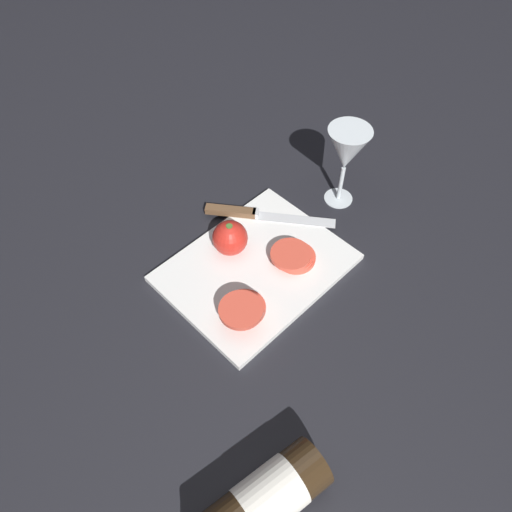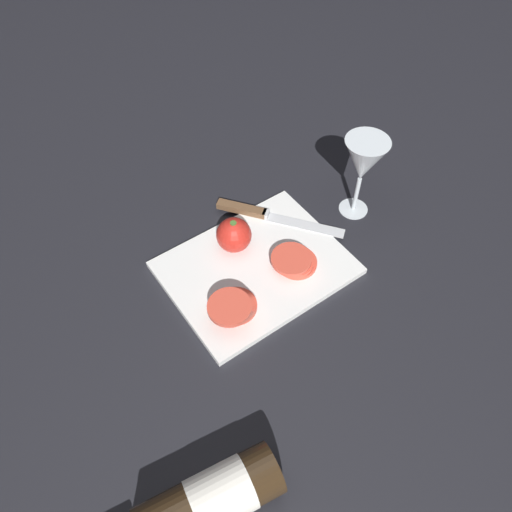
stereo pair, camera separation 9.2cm
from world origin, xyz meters
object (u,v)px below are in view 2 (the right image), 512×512
(knife, at_px, (256,212))
(tomato_slice_stack_far, at_px, (294,261))
(wine_glass, at_px, (363,163))
(whole_tomato, at_px, (235,235))
(wine_bottle, at_px, (202,504))
(tomato_slice_stack_near, at_px, (233,306))

(knife, distance_m, tomato_slice_stack_far, 0.15)
(wine_glass, distance_m, whole_tomato, 0.28)
(wine_bottle, distance_m, wine_glass, 0.65)
(knife, xyz_separation_m, tomato_slice_stack_far, (-0.02, -0.15, 0.01))
(tomato_slice_stack_near, bearing_deg, tomato_slice_stack_far, 7.98)
(whole_tomato, relative_size, tomato_slice_stack_near, 0.71)
(wine_glass, relative_size, knife, 0.80)
(wine_bottle, height_order, tomato_slice_stack_far, wine_bottle)
(wine_bottle, distance_m, whole_tomato, 0.47)
(wine_bottle, distance_m, tomato_slice_stack_near, 0.32)
(knife, bearing_deg, wine_glass, 24.60)
(knife, relative_size, tomato_slice_stack_near, 2.31)
(whole_tomato, height_order, knife, whole_tomato)
(tomato_slice_stack_near, distance_m, tomato_slice_stack_far, 0.15)
(tomato_slice_stack_near, height_order, tomato_slice_stack_far, tomato_slice_stack_near)
(knife, bearing_deg, wine_bottle, -80.24)
(tomato_slice_stack_near, bearing_deg, whole_tomato, 54.70)
(wine_bottle, relative_size, wine_glass, 1.78)
(wine_glass, height_order, whole_tomato, wine_glass)
(knife, height_order, tomato_slice_stack_far, tomato_slice_stack_far)
(tomato_slice_stack_near, bearing_deg, wine_bottle, -131.19)
(wine_bottle, bearing_deg, knife, 47.11)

